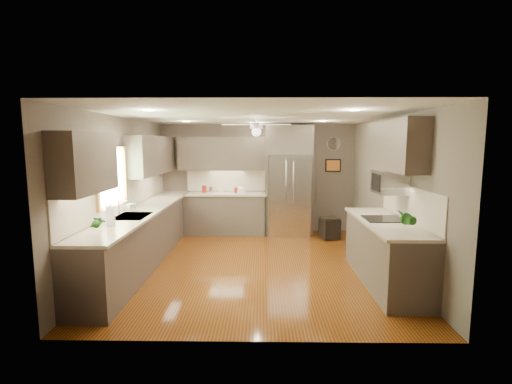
{
  "coord_description": "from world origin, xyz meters",
  "views": [
    {
      "loc": [
        0.09,
        -6.14,
        2.07
      ],
      "look_at": [
        -0.01,
        0.6,
        1.17
      ],
      "focal_mm": 26.0,
      "sensor_mm": 36.0,
      "label": 1
    }
  ],
  "objects_px": {
    "canister_b": "(211,190)",
    "potted_plant_left": "(96,223)",
    "microwave": "(390,182)",
    "canister_d": "(236,190)",
    "stool": "(330,228)",
    "soap_bottle": "(131,206)",
    "bowl": "(241,192)",
    "refrigerator": "(289,182)",
    "canister_a": "(204,189)",
    "canister_c": "(222,189)",
    "potted_plant_right": "(405,218)",
    "paper_towel": "(110,216)"
  },
  "relations": [
    {
      "from": "potted_plant_right",
      "to": "stool",
      "type": "height_order",
      "value": "potted_plant_right"
    },
    {
      "from": "potted_plant_right",
      "to": "stool",
      "type": "xyz_separation_m",
      "value": [
        -0.35,
        3.23,
        -0.88
      ]
    },
    {
      "from": "canister_a",
      "to": "stool",
      "type": "bearing_deg",
      "value": -9.76
    },
    {
      "from": "refrigerator",
      "to": "stool",
      "type": "xyz_separation_m",
      "value": [
        0.87,
        -0.42,
        -0.95
      ]
    },
    {
      "from": "canister_d",
      "to": "stool",
      "type": "xyz_separation_m",
      "value": [
        2.06,
        -0.47,
        -0.76
      ]
    },
    {
      "from": "paper_towel",
      "to": "potted_plant_right",
      "type": "bearing_deg",
      "value": -4.08
    },
    {
      "from": "potted_plant_left",
      "to": "microwave",
      "type": "bearing_deg",
      "value": 16.5
    },
    {
      "from": "paper_towel",
      "to": "refrigerator",
      "type": "bearing_deg",
      "value": 51.58
    },
    {
      "from": "bowl",
      "to": "soap_bottle",
      "type": "bearing_deg",
      "value": -125.54
    },
    {
      "from": "microwave",
      "to": "canister_a",
      "type": "bearing_deg",
      "value": 139.49
    },
    {
      "from": "canister_c",
      "to": "soap_bottle",
      "type": "relative_size",
      "value": 0.92
    },
    {
      "from": "canister_b",
      "to": "canister_d",
      "type": "relative_size",
      "value": 1.03
    },
    {
      "from": "canister_d",
      "to": "microwave",
      "type": "height_order",
      "value": "microwave"
    },
    {
      "from": "canister_d",
      "to": "soap_bottle",
      "type": "xyz_separation_m",
      "value": [
        -1.57,
        -2.37,
        0.04
      ]
    },
    {
      "from": "canister_d",
      "to": "soap_bottle",
      "type": "distance_m",
      "value": 2.84
    },
    {
      "from": "canister_c",
      "to": "microwave",
      "type": "relative_size",
      "value": 0.32
    },
    {
      "from": "refrigerator",
      "to": "stool",
      "type": "distance_m",
      "value": 1.35
    },
    {
      "from": "canister_d",
      "to": "bowl",
      "type": "distance_m",
      "value": 0.11
    },
    {
      "from": "microwave",
      "to": "potted_plant_left",
      "type": "bearing_deg",
      "value": -163.5
    },
    {
      "from": "potted_plant_right",
      "to": "refrigerator",
      "type": "xyz_separation_m",
      "value": [
        -1.22,
        3.64,
        0.07
      ]
    },
    {
      "from": "canister_b",
      "to": "potted_plant_right",
      "type": "distance_m",
      "value": 4.79
    },
    {
      "from": "stool",
      "to": "canister_d",
      "type": "bearing_deg",
      "value": 167.17
    },
    {
      "from": "canister_a",
      "to": "canister_d",
      "type": "height_order",
      "value": "canister_a"
    },
    {
      "from": "potted_plant_left",
      "to": "potted_plant_right",
      "type": "xyz_separation_m",
      "value": [
        3.86,
        0.24,
        0.02
      ]
    },
    {
      "from": "refrigerator",
      "to": "canister_a",
      "type": "bearing_deg",
      "value": 178.19
    },
    {
      "from": "bowl",
      "to": "paper_towel",
      "type": "xyz_separation_m",
      "value": [
        -1.59,
        -3.4,
        0.11
      ]
    },
    {
      "from": "potted_plant_right",
      "to": "bowl",
      "type": "distance_m",
      "value": 4.34
    },
    {
      "from": "canister_b",
      "to": "bowl",
      "type": "relative_size",
      "value": 0.55
    },
    {
      "from": "canister_b",
      "to": "bowl",
      "type": "height_order",
      "value": "canister_b"
    },
    {
      "from": "canister_a",
      "to": "canister_b",
      "type": "bearing_deg",
      "value": 12.96
    },
    {
      "from": "potted_plant_right",
      "to": "paper_towel",
      "type": "distance_m",
      "value": 3.9
    },
    {
      "from": "microwave",
      "to": "stool",
      "type": "bearing_deg",
      "value": 101.25
    },
    {
      "from": "canister_a",
      "to": "potted_plant_left",
      "type": "distance_m",
      "value": 4.01
    },
    {
      "from": "soap_bottle",
      "to": "bowl",
      "type": "xyz_separation_m",
      "value": [
        1.68,
        2.35,
        -0.07
      ]
    },
    {
      "from": "canister_d",
      "to": "paper_towel",
      "type": "xyz_separation_m",
      "value": [
        -1.48,
        -3.42,
        0.08
      ]
    },
    {
      "from": "stool",
      "to": "potted_plant_left",
      "type": "bearing_deg",
      "value": -135.38
    },
    {
      "from": "microwave",
      "to": "canister_c",
      "type": "bearing_deg",
      "value": 135.49
    },
    {
      "from": "canister_a",
      "to": "bowl",
      "type": "xyz_separation_m",
      "value": [
        0.83,
        -0.03,
        -0.05
      ]
    },
    {
      "from": "canister_d",
      "to": "potted_plant_left",
      "type": "height_order",
      "value": "potted_plant_left"
    },
    {
      "from": "canister_d",
      "to": "potted_plant_right",
      "type": "relative_size",
      "value": 0.36
    },
    {
      "from": "potted_plant_right",
      "to": "refrigerator",
      "type": "bearing_deg",
      "value": 108.53
    },
    {
      "from": "canister_b",
      "to": "potted_plant_right",
      "type": "xyz_separation_m",
      "value": [
        2.99,
        -3.74,
        0.11
      ]
    },
    {
      "from": "stool",
      "to": "refrigerator",
      "type": "bearing_deg",
      "value": 154.33
    },
    {
      "from": "canister_b",
      "to": "canister_d",
      "type": "distance_m",
      "value": 0.58
    },
    {
      "from": "canister_b",
      "to": "potted_plant_left",
      "type": "distance_m",
      "value": 4.07
    },
    {
      "from": "canister_d",
      "to": "potted_plant_left",
      "type": "distance_m",
      "value": 4.19
    },
    {
      "from": "canister_d",
      "to": "canister_c",
      "type": "bearing_deg",
      "value": 172.63
    },
    {
      "from": "microwave",
      "to": "refrigerator",
      "type": "bearing_deg",
      "value": 116.09
    },
    {
      "from": "canister_d",
      "to": "soap_bottle",
      "type": "height_order",
      "value": "soap_bottle"
    },
    {
      "from": "canister_c",
      "to": "bowl",
      "type": "bearing_deg",
      "value": -8.17
    }
  ]
}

